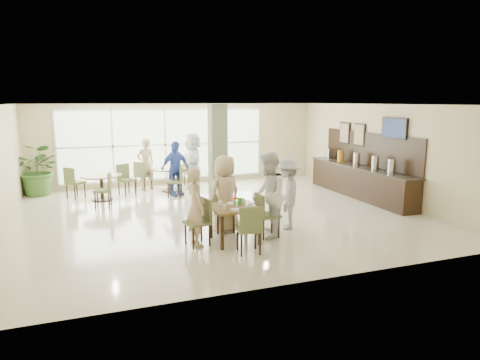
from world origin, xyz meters
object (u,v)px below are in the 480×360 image
object	(u,v)px
main_table	(235,211)
teen_left	(196,207)
teen_standing	(288,193)
adult_a	(175,168)
adult_b	(193,161)
potted_plant	(39,169)
adult_standing	(146,164)
round_table_left	(101,180)
round_table_right	(170,173)
teen_far	(225,193)
teen_right	(268,195)
buffet_counter	(360,179)

from	to	relation	value
main_table	teen_left	distance (m)	0.82
teen_standing	adult_a	distance (m)	4.63
main_table	teen_standing	xyz separation A→B (m)	(1.44, 0.48, 0.16)
adult_b	teen_left	bearing A→B (deg)	-12.25
potted_plant	teen_left	size ratio (longest dim) A/B	1.02
adult_standing	adult_b	bearing A→B (deg)	139.89
round_table_left	teen_left	bearing A→B (deg)	-71.61
round_table_left	round_table_right	size ratio (longest dim) A/B	1.05
teen_far	teen_right	size ratio (longest dim) A/B	0.94
round_table_left	buffet_counter	size ratio (longest dim) A/B	0.25
round_table_left	buffet_counter	bearing A→B (deg)	-16.71
round_table_left	teen_right	size ratio (longest dim) A/B	0.65
main_table	adult_a	xyz separation A→B (m)	(-0.27, 4.78, 0.19)
round_table_right	potted_plant	distance (m)	4.01
round_table_left	teen_left	world-z (taller)	teen_left
teen_standing	adult_b	xyz separation A→B (m)	(-0.99, 4.97, 0.12)
buffet_counter	potted_plant	world-z (taller)	buffet_counter
main_table	teen_far	bearing A→B (deg)	86.72
potted_plant	adult_a	world-z (taller)	adult_a
teen_left	teen_standing	distance (m)	2.30
teen_right	adult_standing	size ratio (longest dim) A/B	1.08
buffet_counter	adult_a	bearing A→B (deg)	158.33
potted_plant	adult_a	distance (m)	4.22
round_table_left	teen_far	bearing A→B (deg)	-59.04
teen_left	adult_standing	xyz separation A→B (m)	(-0.18, 6.00, 0.05)
potted_plant	adult_standing	size ratio (longest dim) A/B	0.95
teen_left	adult_b	bearing A→B (deg)	-19.48
teen_right	adult_b	bearing A→B (deg)	-153.26
round_table_left	teen_far	distance (m)	4.84
teen_far	round_table_right	bearing A→B (deg)	-110.46
potted_plant	buffet_counter	bearing A→B (deg)	-21.17
buffet_counter	potted_plant	size ratio (longest dim) A/B	2.90
potted_plant	teen_far	size ratio (longest dim) A/B	0.94
teen_right	adult_a	bearing A→B (deg)	-144.30
potted_plant	teen_right	xyz separation A→B (m)	(5.00, -6.22, 0.11)
round_table_right	adult_b	world-z (taller)	adult_b
main_table	potted_plant	xyz separation A→B (m)	(-4.22, 6.26, 0.15)
main_table	teen_right	size ratio (longest dim) A/B	0.52
buffet_counter	adult_a	size ratio (longest dim) A/B	2.78
potted_plant	adult_a	xyz separation A→B (m)	(3.96, -1.48, 0.04)
round_table_right	buffet_counter	distance (m)	5.98
teen_far	adult_standing	bearing A→B (deg)	-103.29
teen_left	adult_standing	bearing A→B (deg)	-4.66
main_table	adult_a	bearing A→B (deg)	93.21
potted_plant	teen_far	distance (m)	6.95
adult_a	round_table_left	bearing A→B (deg)	152.61
teen_standing	adult_a	bearing A→B (deg)	-131.82
round_table_left	adult_standing	bearing A→B (deg)	37.21
adult_a	adult_b	size ratio (longest dim) A/B	0.90
round_table_right	teen_standing	bearing A→B (deg)	-71.03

